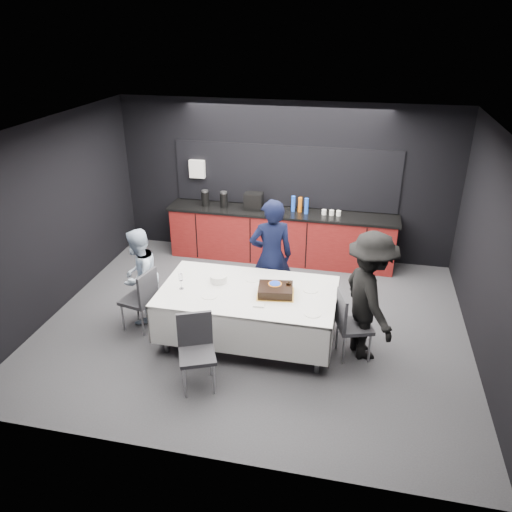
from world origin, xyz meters
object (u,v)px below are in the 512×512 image
at_px(plate_stack, 219,279).
at_px(person_right, 369,296).
at_px(person_left, 139,276).
at_px(party_table, 248,299).
at_px(champagne_flute, 181,278).
at_px(chair_left, 142,296).
at_px(cake_assembly, 276,290).
at_px(person_center, 271,257).
at_px(chair_near, 196,346).
at_px(chair_right, 349,321).

bearing_deg(plate_stack, person_right, -3.26).
bearing_deg(person_left, party_table, 86.71).
relative_size(party_table, champagne_flute, 10.36).
xyz_separation_m(party_table, plate_stack, (-0.44, 0.15, 0.19)).
height_order(party_table, chair_left, chair_left).
xyz_separation_m(cake_assembly, plate_stack, (-0.82, 0.17, -0.01)).
bearing_deg(person_center, champagne_flute, 21.82).
height_order(chair_left, person_right, person_right).
bearing_deg(chair_near, person_center, 73.51).
bearing_deg(chair_near, champagne_flute, 119.23).
bearing_deg(person_right, chair_right, 89.86).
bearing_deg(person_center, cake_assembly, 82.02).
bearing_deg(chair_left, person_right, 1.48).
relative_size(cake_assembly, chair_near, 0.57).
bearing_deg(chair_near, cake_assembly, 51.50).
height_order(cake_assembly, champagne_flute, champagne_flute).
distance_m(chair_near, person_center, 1.96).
height_order(champagne_flute, chair_near, champagne_flute).
height_order(chair_left, person_center, person_center).
xyz_separation_m(champagne_flute, chair_left, (-0.63, 0.10, -0.40)).
height_order(party_table, person_right, person_right).
bearing_deg(champagne_flute, chair_left, 171.27).
height_order(chair_left, chair_near, same).
xyz_separation_m(cake_assembly, champagne_flute, (-1.25, -0.12, 0.10)).
distance_m(party_table, person_left, 1.65).
height_order(cake_assembly, person_center, person_center).
relative_size(party_table, person_left, 1.64).
relative_size(chair_right, person_left, 0.66).
relative_size(party_table, cake_assembly, 4.40).
height_order(chair_left, person_left, person_left).
bearing_deg(plate_stack, chair_near, -87.82).
relative_size(cake_assembly, chair_right, 0.57).
xyz_separation_m(plate_stack, person_right, (2.00, -0.11, 0.03)).
bearing_deg(plate_stack, party_table, -18.27).
relative_size(chair_right, person_center, 0.52).
bearing_deg(plate_stack, person_left, 177.85).
bearing_deg(chair_near, chair_right, 27.98).
distance_m(cake_assembly, plate_stack, 0.83).
height_order(party_table, person_center, person_center).
xyz_separation_m(cake_assembly, chair_right, (0.97, -0.05, -0.31)).
bearing_deg(person_center, party_table, 57.66).
relative_size(champagne_flute, chair_right, 0.24).
bearing_deg(chair_near, plate_stack, 92.18).
xyz_separation_m(party_table, person_right, (1.56, 0.03, 0.22)).
xyz_separation_m(party_table, person_center, (0.15, 0.85, 0.24)).
height_order(party_table, champagne_flute, champagne_flute).
bearing_deg(chair_right, champagne_flute, -178.08).
height_order(champagne_flute, chair_right, champagne_flute).
height_order(chair_right, person_center, person_center).
bearing_deg(cake_assembly, champagne_flute, -174.42).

